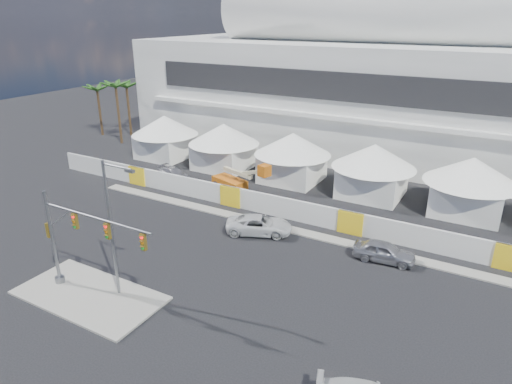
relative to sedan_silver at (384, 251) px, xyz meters
The scene contains 12 objects.
ground 14.91m from the sedan_silver, 130.68° to the right, with size 160.00×160.00×0.00m, color black.
median_island 21.24m from the sedan_silver, 137.70° to the right, with size 10.00×5.00×0.15m, color gray.
stadium 31.45m from the sedan_silver, 91.88° to the left, with size 80.00×24.80×21.98m.
tent_row 15.87m from the sedan_silver, 125.90° to the left, with size 53.40×8.40×5.40m.
hoarding_fence 4.91m from the sedan_silver, 139.06° to the left, with size 70.00×0.25×2.00m, color silver.
palm_cluster 47.25m from the sedan_silver, 157.12° to the left, with size 10.60×10.60×8.55m.
sedan_silver is the anchor object (origin of this frame).
pickup_curb 10.48m from the sedan_silver, behind, with size 5.54×2.56×1.54m, color silver.
lot_car_c 26.27m from the sedan_silver, 165.70° to the left, with size 4.46×1.81×1.30m, color #ADACB1.
traffic_mast 22.07m from the sedan_silver, 139.42° to the right, with size 9.27×0.66×6.75m.
streetlight_median 19.69m from the sedan_silver, 136.67° to the right, with size 2.55×0.26×9.23m.
boom_lift 18.80m from the sedan_silver, 158.43° to the left, with size 8.02×2.84×3.94m.
Camera 1 is at (16.25, -19.79, 17.56)m, focal length 32.00 mm.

